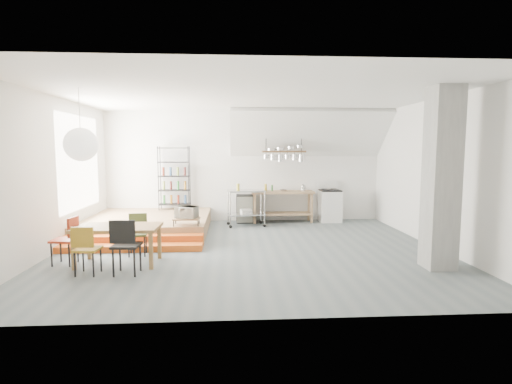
{
  "coord_description": "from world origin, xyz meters",
  "views": [
    {
      "loc": [
        -0.39,
        -8.26,
        2.12
      ],
      "look_at": [
        0.18,
        0.8,
        1.14
      ],
      "focal_mm": 28.0,
      "sensor_mm": 36.0,
      "label": 1
    }
  ],
  "objects": [
    {
      "name": "ceiling",
      "position": [
        0.0,
        0.0,
        3.2
      ],
      "size": [
        8.0,
        7.0,
        0.02
      ],
      "primitive_type": "cube",
      "color": "white",
      "rests_on": "wall_back"
    },
    {
      "name": "chair_olive",
      "position": [
        -2.27,
        -0.23,
        0.49
      ],
      "size": [
        0.41,
        0.41,
        0.82
      ],
      "rotation": [
        0.0,
        0.0,
        0.1
      ],
      "color": "#4D5A2B",
      "rests_on": "ground"
    },
    {
      "name": "chair_black",
      "position": [
        -2.17,
        -1.6,
        0.57
      ],
      "size": [
        0.46,
        0.46,
        0.96
      ],
      "rotation": [
        0.0,
        0.0,
        3.09
      ],
      "color": "black",
      "rests_on": "ground"
    },
    {
      "name": "microwave",
      "position": [
        -1.4,
        0.75,
        0.7
      ],
      "size": [
        0.55,
        0.45,
        0.27
      ],
      "primitive_type": "imported",
      "rotation": [
        0.0,
        0.0,
        -0.28
      ],
      "color": "beige",
      "rests_on": "microwave_shelf"
    },
    {
      "name": "wall_right",
      "position": [
        4.0,
        0.0,
        1.6
      ],
      "size": [
        0.04,
        7.0,
        3.2
      ],
      "primitive_type": "cube",
      "color": "silver",
      "rests_on": "ground"
    },
    {
      "name": "wire_shelving",
      "position": [
        -2.0,
        3.2,
        1.33
      ],
      "size": [
        0.88,
        0.38,
        1.8
      ],
      "color": "black",
      "rests_on": "platform"
    },
    {
      "name": "wall_back",
      "position": [
        0.0,
        3.5,
        1.6
      ],
      "size": [
        8.0,
        0.04,
        3.2
      ],
      "primitive_type": "cube",
      "color": "silver",
      "rests_on": "ground"
    },
    {
      "name": "step_lower",
      "position": [
        -2.5,
        0.05,
        0.07
      ],
      "size": [
        3.0,
        0.35,
        0.13
      ],
      "primitive_type": "cube",
      "color": "#CD5618",
      "rests_on": "ground"
    },
    {
      "name": "paper_lantern",
      "position": [
        -3.07,
        -0.88,
        2.2
      ],
      "size": [
        0.6,
        0.6,
        0.6
      ],
      "primitive_type": "sphere",
      "color": "white",
      "rests_on": "ceiling"
    },
    {
      "name": "slope_ceiling",
      "position": [
        1.8,
        2.9,
        2.55
      ],
      "size": [
        4.4,
        1.44,
        1.32
      ],
      "primitive_type": "cube",
      "rotation": [
        -0.73,
        0.0,
        0.0
      ],
      "color": "white",
      "rests_on": "wall_back"
    },
    {
      "name": "concrete_column",
      "position": [
        3.3,
        -1.5,
        1.6
      ],
      "size": [
        0.5,
        0.5,
        3.2
      ],
      "primitive_type": "cube",
      "color": "gray",
      "rests_on": "ground"
    },
    {
      "name": "chair_mustard",
      "position": [
        -2.82,
        -1.57,
        0.51
      ],
      "size": [
        0.42,
        0.42,
        0.85
      ],
      "rotation": [
        0.0,
        0.0,
        3.06
      ],
      "color": "#A4791C",
      "rests_on": "ground"
    },
    {
      "name": "platform",
      "position": [
        -2.5,
        2.0,
        0.2
      ],
      "size": [
        3.0,
        3.0,
        0.4
      ],
      "primitive_type": "cube",
      "color": "#9B794D",
      "rests_on": "ground"
    },
    {
      "name": "wall_left",
      "position": [
        -4.0,
        0.0,
        1.6
      ],
      "size": [
        0.04,
        7.0,
        3.2
      ],
      "primitive_type": "cube",
      "color": "silver",
      "rests_on": "ground"
    },
    {
      "name": "dining_table",
      "position": [
        -2.47,
        -0.9,
        0.64
      ],
      "size": [
        1.52,
        0.89,
        0.71
      ],
      "rotation": [
        0.0,
        0.0,
        -0.03
      ],
      "color": "olive",
      "rests_on": "ground"
    },
    {
      "name": "microwave_shelf",
      "position": [
        -1.4,
        0.75,
        0.55
      ],
      "size": [
        0.6,
        0.4,
        0.16
      ],
      "color": "#9B794D",
      "rests_on": "platform"
    },
    {
      "name": "window_pane",
      "position": [
        -3.98,
        1.5,
        1.8
      ],
      "size": [
        0.02,
        2.5,
        2.2
      ],
      "primitive_type": "cube",
      "color": "white",
      "rests_on": "wall_left"
    },
    {
      "name": "kitchen_counter",
      "position": [
        1.1,
        3.15,
        0.63
      ],
      "size": [
        1.8,
        0.6,
        0.91
      ],
      "color": "#9B794D",
      "rests_on": "ground"
    },
    {
      "name": "bowl",
      "position": [
        1.12,
        3.1,
        0.94
      ],
      "size": [
        0.22,
        0.22,
        0.05
      ],
      "primitive_type": "imported",
      "rotation": [
        0.0,
        0.0,
        -0.0
      ],
      "color": "silver",
      "rests_on": "kitchen_counter"
    },
    {
      "name": "mini_fridge",
      "position": [
        0.0,
        3.2,
        0.4
      ],
      "size": [
        0.48,
        0.48,
        0.81
      ],
      "primitive_type": "cube",
      "color": "black",
      "rests_on": "ground"
    },
    {
      "name": "stove",
      "position": [
        2.5,
        3.16,
        0.48
      ],
      "size": [
        0.6,
        0.6,
        1.18
      ],
      "color": "white",
      "rests_on": "ground"
    },
    {
      "name": "rolling_cart",
      "position": [
        0.02,
        2.61,
        0.65
      ],
      "size": [
        1.08,
        0.7,
        1.0
      ],
      "rotation": [
        0.0,
        0.0,
        0.13
      ],
      "color": "silver",
      "rests_on": "ground"
    },
    {
      "name": "step_upper",
      "position": [
        -2.5,
        0.4,
        0.13
      ],
      "size": [
        3.0,
        0.35,
        0.27
      ],
      "primitive_type": "cube",
      "color": "#CD5618",
      "rests_on": "ground"
    },
    {
      "name": "chair_red",
      "position": [
        -3.38,
        -0.88,
        0.53
      ],
      "size": [
        0.44,
        0.44,
        0.89
      ],
      "rotation": [
        0.0,
        0.0,
        -1.66
      ],
      "color": "#A72E17",
      "rests_on": "ground"
    },
    {
      "name": "floor",
      "position": [
        0.0,
        0.0,
        0.0
      ],
      "size": [
        8.0,
        8.0,
        0.0
      ],
      "primitive_type": "plane",
      "color": "#576265",
      "rests_on": "ground"
    },
    {
      "name": "pot_rack",
      "position": [
        1.13,
        2.92,
        1.98
      ],
      "size": [
        1.2,
        0.5,
        1.43
      ],
      "color": "#402C19",
      "rests_on": "ceiling"
    }
  ]
}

